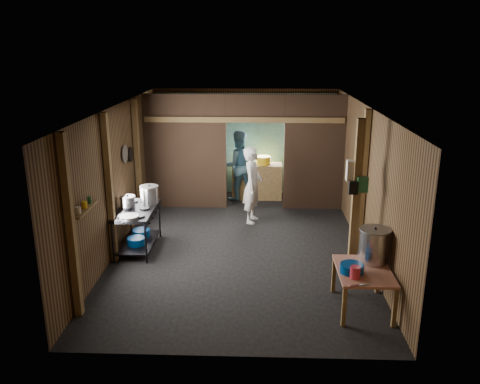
{
  "coord_description": "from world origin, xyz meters",
  "views": [
    {
      "loc": [
        0.32,
        -8.68,
        3.69
      ],
      "look_at": [
        0.0,
        -0.2,
        1.1
      ],
      "focal_mm": 36.95,
      "sensor_mm": 36.0,
      "label": 1
    }
  ],
  "objects_px": {
    "pink_bucket": "(355,272)",
    "cook": "(252,185)",
    "yellow_tub": "(263,160)",
    "gas_range": "(138,229)",
    "stove_pot_large": "(149,195)",
    "stock_pot": "(374,246)",
    "prep_table": "(362,289)"
  },
  "relations": [
    {
      "from": "stove_pot_large",
      "to": "yellow_tub",
      "type": "relative_size",
      "value": 1.0
    },
    {
      "from": "gas_range",
      "to": "yellow_tub",
      "type": "xyz_separation_m",
      "value": [
        2.33,
        3.24,
        0.56
      ]
    },
    {
      "from": "yellow_tub",
      "to": "cook",
      "type": "bearing_deg",
      "value": -98.04
    },
    {
      "from": "stock_pot",
      "to": "gas_range",
      "type": "bearing_deg",
      "value": 156.44
    },
    {
      "from": "yellow_tub",
      "to": "cook",
      "type": "height_order",
      "value": "cook"
    },
    {
      "from": "stove_pot_large",
      "to": "prep_table",
      "type": "bearing_deg",
      "value": -33.64
    },
    {
      "from": "pink_bucket",
      "to": "yellow_tub",
      "type": "distance_m",
      "value": 5.63
    },
    {
      "from": "stock_pot",
      "to": "cook",
      "type": "bearing_deg",
      "value": 119.04
    },
    {
      "from": "prep_table",
      "to": "pink_bucket",
      "type": "xyz_separation_m",
      "value": [
        -0.18,
        -0.26,
        0.39
      ]
    },
    {
      "from": "pink_bucket",
      "to": "cook",
      "type": "height_order",
      "value": "cook"
    },
    {
      "from": "stove_pot_large",
      "to": "stock_pot",
      "type": "relative_size",
      "value": 0.67
    },
    {
      "from": "stock_pot",
      "to": "stove_pot_large",
      "type": "bearing_deg",
      "value": 151.0
    },
    {
      "from": "gas_range",
      "to": "prep_table",
      "type": "distance_m",
      "value": 4.21
    },
    {
      "from": "gas_range",
      "to": "stove_pot_large",
      "type": "bearing_deg",
      "value": 65.13
    },
    {
      "from": "cook",
      "to": "yellow_tub",
      "type": "bearing_deg",
      "value": 2.74
    },
    {
      "from": "stock_pot",
      "to": "pink_bucket",
      "type": "xyz_separation_m",
      "value": [
        -0.36,
        -0.55,
        -0.16
      ]
    },
    {
      "from": "yellow_tub",
      "to": "cook",
      "type": "xyz_separation_m",
      "value": [
        -0.24,
        -1.68,
        -0.14
      ]
    },
    {
      "from": "stock_pot",
      "to": "yellow_tub",
      "type": "height_order",
      "value": "stock_pot"
    },
    {
      "from": "prep_table",
      "to": "pink_bucket",
      "type": "height_order",
      "value": "pink_bucket"
    },
    {
      "from": "gas_range",
      "to": "cook",
      "type": "height_order",
      "value": "cook"
    },
    {
      "from": "gas_range",
      "to": "stock_pot",
      "type": "relative_size",
      "value": 2.53
    },
    {
      "from": "yellow_tub",
      "to": "cook",
      "type": "relative_size",
      "value": 0.22
    },
    {
      "from": "stock_pot",
      "to": "yellow_tub",
      "type": "xyz_separation_m",
      "value": [
        -1.57,
        4.94,
        0.1
      ]
    },
    {
      "from": "stove_pot_large",
      "to": "yellow_tub",
      "type": "height_order",
      "value": "stove_pot_large"
    },
    {
      "from": "prep_table",
      "to": "stock_pot",
      "type": "bearing_deg",
      "value": 57.16
    },
    {
      "from": "cook",
      "to": "prep_table",
      "type": "bearing_deg",
      "value": -144.65
    },
    {
      "from": "gas_range",
      "to": "yellow_tub",
      "type": "relative_size",
      "value": 3.77
    },
    {
      "from": "prep_table",
      "to": "cook",
      "type": "distance_m",
      "value": 3.93
    },
    {
      "from": "stock_pot",
      "to": "cook",
      "type": "distance_m",
      "value": 3.73
    },
    {
      "from": "stock_pot",
      "to": "pink_bucket",
      "type": "distance_m",
      "value": 0.68
    },
    {
      "from": "stove_pot_large",
      "to": "pink_bucket",
      "type": "xyz_separation_m",
      "value": [
        3.36,
        -2.62,
        -0.25
      ]
    },
    {
      "from": "stock_pot",
      "to": "prep_table",
      "type": "bearing_deg",
      "value": -122.84
    }
  ]
}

